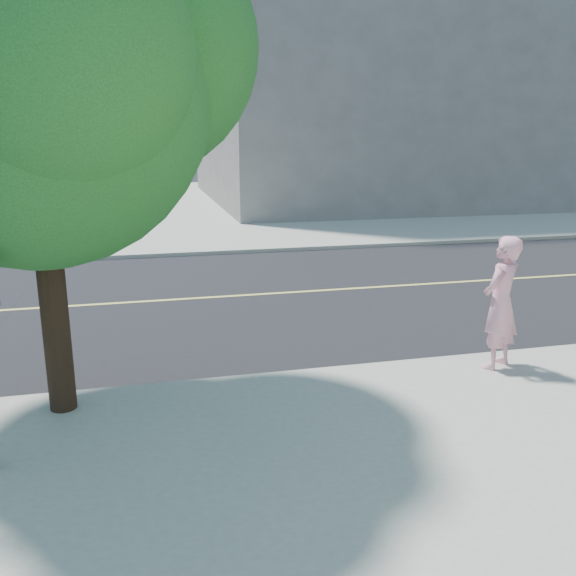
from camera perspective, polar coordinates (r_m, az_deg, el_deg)
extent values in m
plane|color=black|center=(8.39, -23.37, -9.98)|extent=(140.00, 140.00, 0.00)
cube|color=black|center=(12.59, -20.16, -1.66)|extent=(140.00, 9.00, 0.01)
cube|color=#9F9F8F|center=(31.59, 8.76, 8.30)|extent=(29.00, 25.00, 0.12)
cube|color=slate|center=(32.31, 9.79, 20.95)|extent=(18.00, 16.00, 14.00)
imported|color=pink|center=(8.75, 19.41, -1.33)|extent=(0.81, 0.73, 1.85)
cylinder|color=black|center=(7.32, -21.42, 0.56)|extent=(0.31, 0.31, 3.10)
sphere|color=#256D27|center=(7.15, -22.98, 16.84)|extent=(3.78, 3.78, 3.78)
sphere|color=#256D27|center=(7.64, -14.56, 21.15)|extent=(2.92, 2.92, 2.92)
sphere|color=#256D27|center=(6.20, -21.29, 19.96)|extent=(2.58, 2.58, 2.58)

